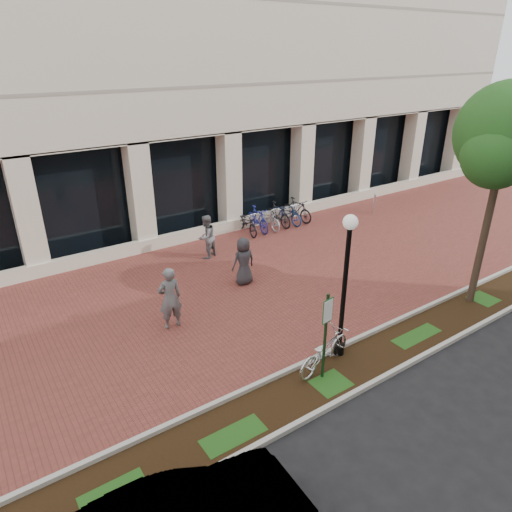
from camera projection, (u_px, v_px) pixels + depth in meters
ground at (255, 281)px, 15.71m from camera, size 120.00×120.00×0.00m
brick_plaza at (255, 281)px, 15.71m from camera, size 40.00×9.00×0.01m
planting_strip at (369, 359)px, 11.76m from camera, size 40.00×1.50×0.01m
curb_plaza_side at (348, 343)px, 12.30m from camera, size 40.00×0.12×0.12m
curb_street_side at (392, 373)px, 11.17m from camera, size 40.00×0.12×0.12m
parking_sign at (326, 326)px, 10.50m from camera, size 0.34×0.07×2.32m
lamppost at (345, 280)px, 11.08m from camera, size 0.36×0.36×3.86m
street_tree at (506, 140)px, 12.42m from camera, size 3.32×2.77×6.61m
locked_bicycle at (324, 350)px, 11.28m from camera, size 2.01×1.06×1.00m
pedestrian_left at (170, 298)px, 12.75m from camera, size 0.70×0.48×1.88m
pedestrian_mid at (206, 237)px, 17.13m from camera, size 1.01×0.92×1.69m
pedestrian_right at (244, 261)px, 15.23m from camera, size 0.83×0.55×1.66m
bollard at (374, 203)px, 21.95m from camera, size 0.12×0.12×0.99m
bike_rack_cluster at (272, 216)px, 20.26m from camera, size 3.55×1.90×1.07m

